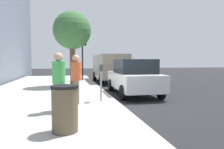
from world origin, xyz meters
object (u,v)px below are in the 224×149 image
street_tree (72,31)px  parked_van_far (109,66)px  pedestrian_bystander (59,77)px  parking_meter (101,75)px  parked_sedan_near (133,77)px  traffic_signal (84,50)px  pedestrian_at_meter (76,75)px  trash_bin (65,109)px

street_tree → parked_van_far: bearing=-43.2°
pedestrian_bystander → parked_van_far: bearing=37.6°
parking_meter → parked_sedan_near: size_ratio=0.32×
parking_meter → parked_van_far: size_ratio=0.27×
pedestrian_bystander → traffic_signal: (10.11, -1.49, 1.36)m
parked_van_far → pedestrian_at_meter: bearing=161.1°
parked_sedan_near → trash_bin: parked_sedan_near is taller
traffic_signal → street_tree: bearing=165.2°
parked_sedan_near → trash_bin: bearing=148.4°
pedestrian_bystander → street_tree: 6.92m
parked_sedan_near → trash_bin: (-5.32, 3.27, -0.24)m
street_tree → traffic_signal: (3.61, -0.95, -0.95)m
pedestrian_at_meter → parked_van_far: size_ratio=0.34×
pedestrian_at_meter → traffic_signal: size_ratio=0.49×
parked_sedan_near → trash_bin: 6.24m
pedestrian_bystander → trash_bin: 1.97m
street_tree → pedestrian_at_meter: bearing=-179.7°
pedestrian_at_meter → traffic_signal: (8.98, -0.93, 1.39)m
parked_van_far → traffic_signal: 2.43m
pedestrian_at_meter → parked_van_far: 8.99m
traffic_signal → parked_van_far: bearing=-103.5°
pedestrian_at_meter → street_tree: street_tree is taller
pedestrian_at_meter → trash_bin: size_ratio=1.74×
pedestrian_at_meter → traffic_signal: bearing=76.7°
pedestrian_at_meter → parked_van_far: (8.50, -2.92, 0.07)m
parking_meter → traffic_signal: size_ratio=0.39×
pedestrian_at_meter → trash_bin: pedestrian_at_meter is taller
trash_bin → parked_van_far: bearing=-15.9°
parking_meter → parked_sedan_near: bearing=-44.1°
parked_van_far → street_tree: (-3.14, 2.94, 2.27)m
parked_van_far → traffic_signal: (0.48, 1.99, 1.32)m
parking_meter → pedestrian_at_meter: pedestrian_at_meter is taller
parking_meter → street_tree: street_tree is taller
parking_meter → traffic_signal: traffic_signal is taller
pedestrian_bystander → parked_van_far: parked_van_far is taller
parked_sedan_near → traffic_signal: 7.17m
parked_sedan_near → pedestrian_at_meter: bearing=128.3°
parked_van_far → street_tree: street_tree is taller
pedestrian_bystander → street_tree: street_tree is taller
parking_meter → street_tree: size_ratio=0.31×
traffic_signal → trash_bin: 12.21m
street_tree → trash_bin: size_ratio=4.52×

